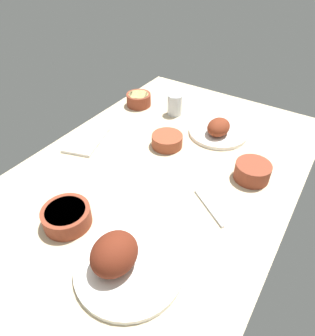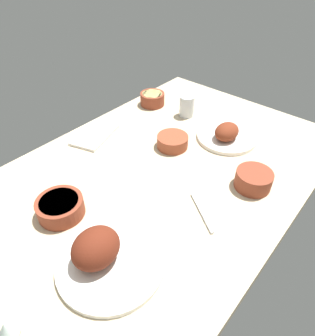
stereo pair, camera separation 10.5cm
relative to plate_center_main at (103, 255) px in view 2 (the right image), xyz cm
name	(u,v)px [view 2 (the right image)]	position (x,y,z in cm)	size (l,w,h in cm)	color
dining_table	(158,177)	(-36.55, -13.14, -5.59)	(140.00, 90.00, 4.00)	#C6B28E
plate_center_main	(103,255)	(0.00, 0.00, 0.00)	(28.05, 28.05, 10.97)	white
plate_near_viewer	(227,135)	(-69.89, -5.27, -1.19)	(23.81, 23.81, 8.02)	white
bowl_pasta	(173,141)	(-52.16, -18.86, -0.96)	(12.07, 12.07, 4.78)	brown
bowl_soup	(60,207)	(-3.06, -22.71, -0.62)	(14.04, 14.04, 5.45)	brown
bowl_onions	(254,179)	(-51.66, 15.50, -0.32)	(12.04, 12.04, 6.02)	brown
bowl_potatoes	(152,98)	(-73.02, -47.60, -0.46)	(11.43, 11.43, 5.75)	brown
wine_glass	(10,334)	(24.98, 3.58, 6.34)	(7.60, 7.60, 14.00)	silver
water_tumbler	(187,106)	(-75.24, -29.15, 1.11)	(6.47, 6.47, 9.39)	silver
folded_napkin	(95,135)	(-37.09, -47.67, -2.99)	(19.58, 11.96, 1.20)	white
fork_loose	(202,212)	(-30.77, 9.50, -3.19)	(16.33, 0.90, 0.80)	silver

